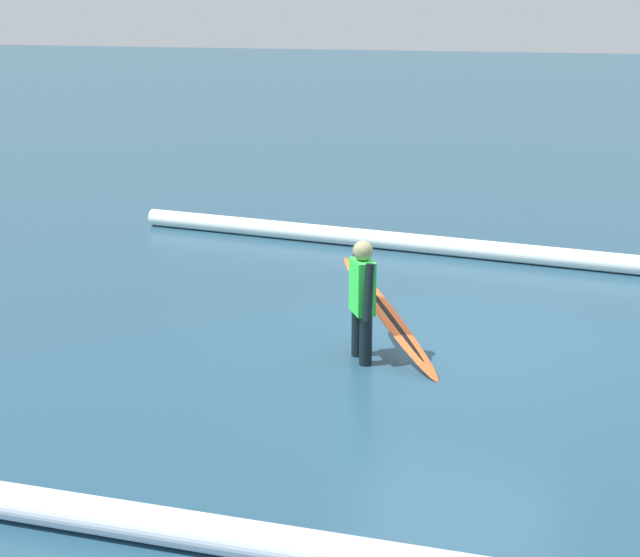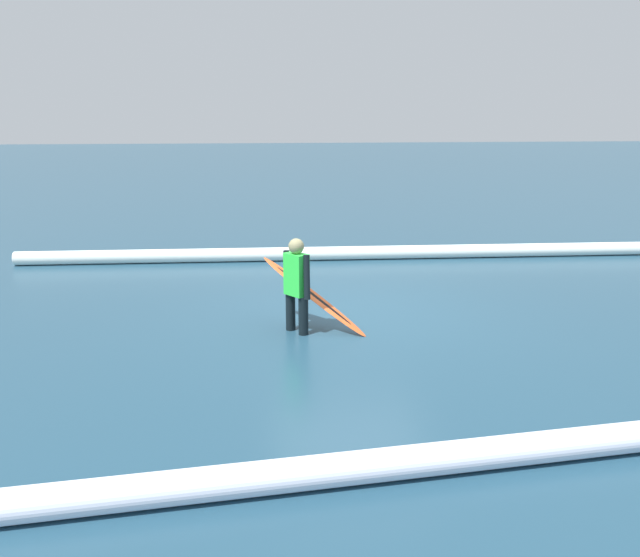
# 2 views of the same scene
# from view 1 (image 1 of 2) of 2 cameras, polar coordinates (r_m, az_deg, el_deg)

# --- Properties ---
(ground_plane) EXTENTS (151.31, 151.31, 0.00)m
(ground_plane) POSITION_cam_1_polar(r_m,az_deg,el_deg) (10.62, 8.97, -4.07)
(ground_plane) COLOR navy
(surfer) EXTENTS (0.36, 0.49, 1.36)m
(surfer) POSITION_cam_1_polar(r_m,az_deg,el_deg) (9.77, 2.69, -1.07)
(surfer) COLOR black
(surfer) RESTS_ON ground_plane
(surfboard) EXTENTS (1.51, 1.25, 0.98)m
(surfboard) POSITION_cam_1_polar(r_m,az_deg,el_deg) (9.95, 4.39, -2.41)
(surfboard) COLOR #E55926
(surfboard) RESTS_ON ground_plane
(wave_crest_foreground) EXTENTS (15.40, 1.32, 0.29)m
(wave_crest_foreground) POSITION_cam_1_polar(r_m,az_deg,el_deg) (13.96, 17.13, 1.06)
(wave_crest_foreground) COLOR white
(wave_crest_foreground) RESTS_ON ground_plane
(wave_crest_midground) EXTENTS (17.80, 1.23, 0.28)m
(wave_crest_midground) POSITION_cam_1_polar(r_m,az_deg,el_deg) (6.91, -11.23, -14.93)
(wave_crest_midground) COLOR white
(wave_crest_midground) RESTS_ON ground_plane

